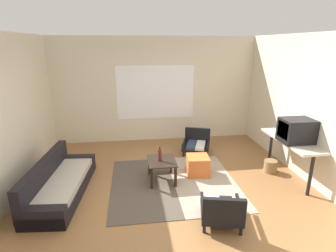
{
  "coord_description": "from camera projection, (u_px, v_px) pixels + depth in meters",
  "views": [
    {
      "loc": [
        -0.63,
        -3.86,
        2.5
      ],
      "look_at": [
        0.04,
        0.96,
        1.0
      ],
      "focal_mm": 28.46,
      "sensor_mm": 36.0,
      "label": 1
    }
  ],
  "objects": [
    {
      "name": "wicker_basket",
      "position": [
        270.0,
        166.0,
        5.41
      ],
      "size": [
        0.26,
        0.26,
        0.25
      ],
      "primitive_type": "cylinder",
      "color": "olive",
      "rests_on": "ground"
    },
    {
      "name": "armchair_by_window",
      "position": [
        196.0,
        143.0,
        6.41
      ],
      "size": [
        0.8,
        0.81,
        0.53
      ],
      "color": "black",
      "rests_on": "ground"
    },
    {
      "name": "side_wall_right",
      "position": [
        319.0,
        112.0,
        4.71
      ],
      "size": [
        0.12,
        6.6,
        2.7
      ],
      "primitive_type": "cube",
      "color": "beige",
      "rests_on": "ground"
    },
    {
      "name": "coffee_table",
      "position": [
        162.0,
        164.0,
        5.0
      ],
      "size": [
        0.51,
        0.63,
        0.42
      ],
      "color": "black",
      "rests_on": "ground"
    },
    {
      "name": "ground_plane",
      "position": [
        173.0,
        199.0,
        4.47
      ],
      "size": [
        7.8,
        7.8,
        0.0
      ],
      "primitive_type": "plane",
      "color": "olive"
    },
    {
      "name": "console_shelf",
      "position": [
        290.0,
        144.0,
        5.03
      ],
      "size": [
        0.48,
        1.45,
        0.78
      ],
      "color": "#B2AD9E",
      "rests_on": "ground"
    },
    {
      "name": "ottoman_orange",
      "position": [
        198.0,
        165.0,
        5.29
      ],
      "size": [
        0.46,
        0.46,
        0.38
      ],
      "primitive_type": "cube",
      "rotation": [
        0.0,
        0.0,
        -0.08
      ],
      "color": "#D1662D",
      "rests_on": "ground"
    },
    {
      "name": "glass_bottle",
      "position": [
        160.0,
        155.0,
        4.92
      ],
      "size": [
        0.07,
        0.07,
        0.28
      ],
      "color": "#5B2319",
      "rests_on": "coffee_table"
    },
    {
      "name": "couch",
      "position": [
        59.0,
        184.0,
        4.58
      ],
      "size": [
        0.87,
        2.04,
        0.63
      ],
      "color": "black",
      "rests_on": "ground"
    },
    {
      "name": "area_rug",
      "position": [
        174.0,
        183.0,
        5.0
      ],
      "size": [
        2.31,
        2.22,
        0.01
      ],
      "color": "#4C4238",
      "rests_on": "ground"
    },
    {
      "name": "armchair_striped_foreground",
      "position": [
        222.0,
        210.0,
        3.78
      ],
      "size": [
        0.71,
        0.76,
        0.55
      ],
      "color": "black",
      "rests_on": "ground"
    },
    {
      "name": "crt_television",
      "position": [
        296.0,
        131.0,
        4.82
      ],
      "size": [
        0.55,
        0.44,
        0.43
      ],
      "color": "black",
      "rests_on": "console_shelf"
    },
    {
      "name": "far_wall_with_window",
      "position": [
        155.0,
        90.0,
        6.97
      ],
      "size": [
        5.6,
        0.13,
        2.7
      ],
      "color": "beige",
      "rests_on": "ground"
    },
    {
      "name": "clay_vase",
      "position": [
        282.0,
        128.0,
        5.3
      ],
      "size": [
        0.2,
        0.2,
        0.32
      ],
      "color": "#935B38",
      "rests_on": "console_shelf"
    }
  ]
}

